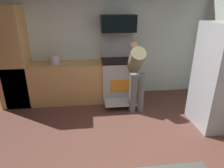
{
  "coord_description": "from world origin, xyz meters",
  "views": [
    {
      "loc": [
        -0.28,
        -2.25,
        2.09
      ],
      "look_at": [
        0.02,
        0.3,
        1.05
      ],
      "focal_mm": 31.33,
      "sensor_mm": 36.0,
      "label": 1
    }
  ],
  "objects_px": {
    "person_cook": "(136,71)",
    "stock_pot": "(55,60)",
    "oven_range": "(118,78)",
    "microwave": "(118,23)"
  },
  "relations": [
    {
      "from": "oven_range",
      "to": "stock_pot",
      "type": "xyz_separation_m",
      "value": [
        -1.4,
        0.01,
        0.48
      ]
    },
    {
      "from": "microwave",
      "to": "stock_pot",
      "type": "bearing_deg",
      "value": -176.73
    },
    {
      "from": "person_cook",
      "to": "stock_pot",
      "type": "height_order",
      "value": "person_cook"
    },
    {
      "from": "oven_range",
      "to": "person_cook",
      "type": "relative_size",
      "value": 1.1
    },
    {
      "from": "oven_range",
      "to": "microwave",
      "type": "xyz_separation_m",
      "value": [
        0.0,
        0.09,
        1.21
      ]
    },
    {
      "from": "microwave",
      "to": "person_cook",
      "type": "distance_m",
      "value": 1.1
    },
    {
      "from": "person_cook",
      "to": "stock_pot",
      "type": "relative_size",
      "value": 6.1
    },
    {
      "from": "oven_range",
      "to": "person_cook",
      "type": "height_order",
      "value": "oven_range"
    },
    {
      "from": "person_cook",
      "to": "microwave",
      "type": "bearing_deg",
      "value": 116.02
    },
    {
      "from": "person_cook",
      "to": "stock_pot",
      "type": "bearing_deg",
      "value": 163.18
    }
  ]
}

